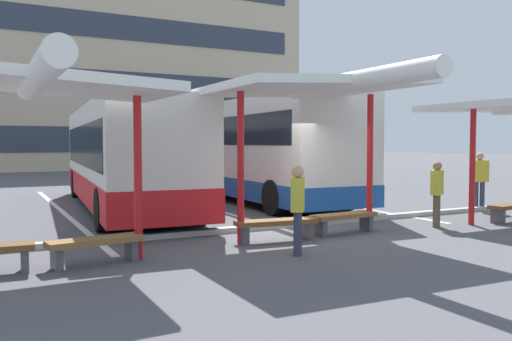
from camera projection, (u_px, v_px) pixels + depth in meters
ground_plane at (290, 231)px, 11.93m from camera, size 160.00×160.00×0.00m
terminal_building at (65, 65)px, 42.84m from camera, size 37.99×11.66×19.58m
coach_bus_0 at (124, 157)px, 16.02m from camera, size 3.44×11.69×3.44m
coach_bus_1 at (255, 150)px, 18.34m from camera, size 3.08×10.89×3.78m
lane_stripe_0 at (62, 211)px, 15.40m from camera, size 0.16×14.00×0.01m
lane_stripe_1 at (194, 204)px, 17.32m from camera, size 0.16×14.00×0.01m
lane_stripe_2 at (299, 198)px, 19.23m from camera, size 0.16×14.00×0.01m
waiting_shelter_0 at (34, 85)px, 7.90m from camera, size 4.29×4.52×3.13m
bench_1 at (96, 245)px, 8.59m from camera, size 1.58×0.63×0.45m
waiting_shelter_1 at (318, 89)px, 10.81m from camera, size 4.28×5.29×3.38m
bench_2 at (277, 225)px, 10.66m from camera, size 1.75×0.60×0.45m
bench_3 at (344, 219)px, 11.60m from camera, size 1.69×0.57×0.45m
platform_kerb at (279, 226)px, 12.34m from camera, size 44.00×0.24×0.12m
waiting_passenger_1 at (479, 177)px, 15.63m from camera, size 0.53×0.49×1.73m
waiting_passenger_2 at (298, 204)px, 9.33m from camera, size 0.45×0.50×1.60m
waiting_passenger_3 at (437, 190)px, 12.48m from camera, size 0.50×0.43×1.57m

